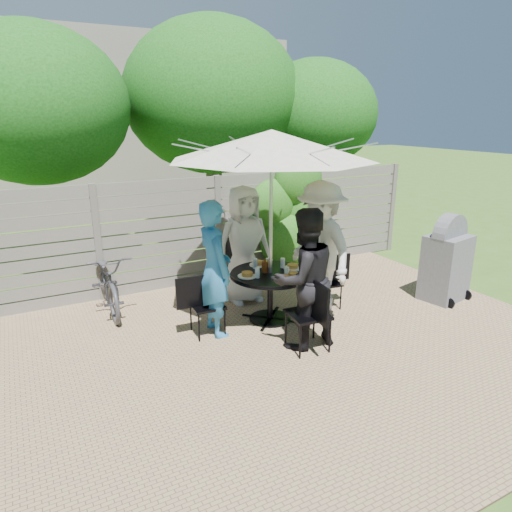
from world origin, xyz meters
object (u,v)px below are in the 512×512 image
plate_extra (293,275)px  person_right (320,248)px  chair_back (240,280)px  glass_right (283,263)px  glass_back (255,264)px  coffee_cup (269,263)px  patio_table (270,287)px  glass_front (287,272)px  person_back (244,245)px  chair_left (207,317)px  plate_right (293,267)px  person_left (215,269)px  glass_left (257,273)px  plate_left (247,275)px  chair_right (326,293)px  bicycle (107,280)px  bbq_grill (446,261)px  umbrella (272,145)px  person_front (304,280)px  chair_front (308,329)px  syrup_jug (265,267)px  plate_back (258,264)px  plate_front (284,279)px

plate_extra → person_right: bearing=24.3°
chair_back → glass_right: (0.25, -0.86, 0.50)m
glass_back → coffee_cup: bearing=-11.4°
patio_table → glass_right: size_ratio=7.97×
patio_table → glass_front: glass_front is taller
patio_table → person_right: person_right is taller
person_back → chair_left: bearing=-139.3°
person_back → plate_right: size_ratio=7.02×
person_left → person_right: (1.66, -0.01, 0.07)m
plate_right → glass_left: glass_left is taller
plate_left → coffee_cup: 0.51m
person_right → glass_right: (-0.57, 0.11, -0.17)m
chair_left → chair_right: 1.93m
bicycle → bbq_grill: bearing=-22.8°
patio_table → umbrella: bearing=0.0°
plate_right → glass_back: glass_back is taller
umbrella → plate_right: (0.36, -0.00, -1.70)m
bbq_grill → chair_right: bearing=150.9°
person_back → glass_left: (-0.27, -0.93, -0.12)m
person_left → chair_right: person_left is taller
umbrella → person_front: bearing=-90.4°
chair_back → person_front: (-0.01, -1.80, 0.60)m
glass_front → glass_right: bearing=66.6°
chair_front → glass_back: chair_front is taller
person_back → person_right: 1.18m
chair_back → bbq_grill: bbq_grill is taller
glass_back → bbq_grill: size_ratio=0.10×
glass_left → glass_right: same height
person_right → glass_right: size_ratio=13.87×
chair_left → syrup_jug: size_ratio=5.33×
person_right → glass_front: bearing=-70.3°
plate_back → chair_back: bearing=89.7°
bbq_grill → glass_right: bearing=153.2°
person_back → person_left: person_back is taller
person_front → plate_front: size_ratio=6.86×
chair_left → person_front: 1.42m
plate_back → chair_right: bearing=-21.0°
patio_table → glass_left: (-0.26, -0.10, 0.29)m
chair_right → bbq_grill: bbq_grill is taller
person_back → plate_left: (-0.37, -0.83, -0.16)m
syrup_jug → bicycle: bearing=142.4°
plate_left → coffee_cup: bearing=25.1°
coffee_cup → bbq_grill: 2.83m
glass_right → bbq_grill: bbq_grill is taller
umbrella → chair_front: bearing=-90.5°
plate_back → person_front: bearing=-90.4°
patio_table → plate_extra: plate_extra is taller
plate_left → glass_back: size_ratio=1.86×
umbrella → person_back: size_ratio=1.50×
chair_left → bbq_grill: bbq_grill is taller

